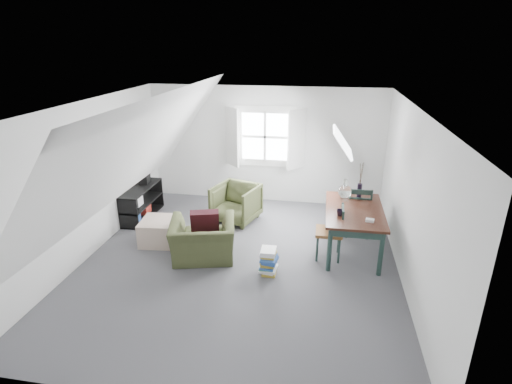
% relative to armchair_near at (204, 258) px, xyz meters
% --- Properties ---
extents(floor, '(5.50, 5.50, 0.00)m').
position_rel_armchair_near_xyz_m(floor, '(0.61, -0.03, 0.00)').
color(floor, '#4B4B4F').
rests_on(floor, ground).
extents(ceiling, '(5.50, 5.50, 0.00)m').
position_rel_armchair_near_xyz_m(ceiling, '(0.61, -0.03, 2.50)').
color(ceiling, white).
rests_on(ceiling, wall_back).
extents(wall_back, '(5.00, 0.00, 5.00)m').
position_rel_armchair_near_xyz_m(wall_back, '(0.61, 2.72, 1.25)').
color(wall_back, silver).
rests_on(wall_back, ground).
extents(wall_front, '(5.00, 0.00, 5.00)m').
position_rel_armchair_near_xyz_m(wall_front, '(0.61, -2.78, 1.25)').
color(wall_front, silver).
rests_on(wall_front, ground).
extents(wall_left, '(0.00, 5.50, 5.50)m').
position_rel_armchair_near_xyz_m(wall_left, '(-1.89, -0.03, 1.25)').
color(wall_left, silver).
rests_on(wall_left, ground).
extents(wall_right, '(0.00, 5.50, 5.50)m').
position_rel_armchair_near_xyz_m(wall_right, '(3.11, -0.03, 1.25)').
color(wall_right, silver).
rests_on(wall_right, ground).
extents(slope_left, '(3.19, 5.50, 4.48)m').
position_rel_armchair_near_xyz_m(slope_left, '(-0.94, -0.03, 1.78)').
color(slope_left, white).
rests_on(slope_left, wall_left).
extents(slope_right, '(3.19, 5.50, 4.48)m').
position_rel_armchair_near_xyz_m(slope_right, '(2.16, -0.03, 1.78)').
color(slope_right, white).
rests_on(slope_right, wall_right).
extents(dormer_window, '(1.71, 0.35, 1.30)m').
position_rel_armchair_near_xyz_m(dormer_window, '(0.61, 2.64, 1.45)').
color(dormer_window, white).
rests_on(dormer_window, wall_back).
extents(skylight, '(0.35, 0.75, 0.47)m').
position_rel_armchair_near_xyz_m(skylight, '(2.16, 1.27, 1.75)').
color(skylight, white).
rests_on(skylight, slope_right).
extents(armchair_near, '(1.20, 1.11, 0.66)m').
position_rel_armchair_near_xyz_m(armchair_near, '(0.00, 0.00, 0.00)').
color(armchair_near, '#394020').
rests_on(armchair_near, floor).
extents(armchair_far, '(1.00, 1.02, 0.75)m').
position_rel_armchair_near_xyz_m(armchair_far, '(0.21, 1.52, 0.00)').
color(armchair_far, '#394020').
rests_on(armchair_far, floor).
extents(throw_pillow, '(0.52, 0.38, 0.48)m').
position_rel_armchair_near_xyz_m(throw_pillow, '(0.00, 0.15, 0.57)').
color(throw_pillow, '#370F16').
rests_on(throw_pillow, armchair_near).
extents(ottoman, '(0.69, 0.69, 0.42)m').
position_rel_armchair_near_xyz_m(ottoman, '(-0.91, 0.41, 0.21)').
color(ottoman, tan).
rests_on(ottoman, floor).
extents(dining_table, '(0.93, 1.55, 0.78)m').
position_rel_armchair_near_xyz_m(dining_table, '(2.41, 0.65, 0.67)').
color(dining_table, '#331810').
rests_on(dining_table, floor).
extents(demijohn, '(0.24, 0.24, 0.34)m').
position_rel_armchair_near_xyz_m(demijohn, '(2.26, 1.10, 0.92)').
color(demijohn, silver).
rests_on(demijohn, dining_table).
extents(vase_twigs, '(0.08, 0.09, 0.64)m').
position_rel_armchair_near_xyz_m(vase_twigs, '(2.51, 1.20, 0.92)').
color(vase_twigs, black).
rests_on(vase_twigs, dining_table).
extents(cup, '(0.13, 0.13, 0.10)m').
position_rel_armchair_near_xyz_m(cup, '(2.16, 0.35, 0.78)').
color(cup, black).
rests_on(cup, dining_table).
extents(paper_box, '(0.14, 0.11, 0.04)m').
position_rel_armchair_near_xyz_m(paper_box, '(2.61, 0.20, 0.80)').
color(paper_box, white).
rests_on(paper_box, dining_table).
extents(dining_chair_far, '(0.45, 0.45, 0.96)m').
position_rel_armchair_near_xyz_m(dining_chair_far, '(2.53, 1.28, 0.50)').
color(dining_chair_far, brown).
rests_on(dining_chair_far, floor).
extents(dining_chair_near, '(0.43, 0.43, 0.91)m').
position_rel_armchair_near_xyz_m(dining_chair_near, '(2.05, 0.39, 0.48)').
color(dining_chair_near, brown).
rests_on(dining_chair_near, floor).
extents(media_shelf, '(0.41, 1.24, 0.63)m').
position_rel_armchair_near_xyz_m(media_shelf, '(-1.71, 1.34, 0.29)').
color(media_shelf, black).
rests_on(media_shelf, floor).
extents(electronics_box, '(0.19, 0.25, 0.19)m').
position_rel_armchair_near_xyz_m(electronics_box, '(-1.71, 1.63, 0.71)').
color(electronics_box, black).
rests_on(electronics_box, media_shelf).
extents(magazine_stack, '(0.30, 0.35, 0.40)m').
position_rel_armchair_near_xyz_m(magazine_stack, '(1.12, -0.26, 0.20)').
color(magazine_stack, '#B29933').
rests_on(magazine_stack, floor).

